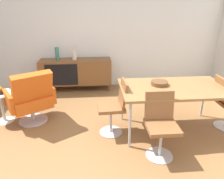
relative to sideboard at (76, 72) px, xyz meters
name	(u,v)px	position (x,y,z in m)	size (l,w,h in m)	color
ground_plane	(87,150)	(0.29, -2.30, -0.44)	(8.32, 8.32, 0.00)	olive
wall_back	(87,27)	(0.29, 0.30, 0.96)	(6.80, 0.12, 2.80)	silver
sideboard	(76,72)	(0.00, 0.00, 0.00)	(1.60, 0.45, 0.72)	brown
vase_cobalt	(74,55)	(-0.01, 0.00, 0.39)	(0.10, 0.10, 0.33)	beige
vase_sculptural_dark	(57,54)	(-0.39, 0.00, 0.42)	(0.09, 0.09, 0.29)	#337266
dining_table	(174,89)	(1.60, -1.88, 0.26)	(1.60, 0.90, 0.74)	olive
wooden_bowl_on_table	(160,83)	(1.41, -1.78, 0.33)	(0.26, 0.26, 0.06)	brown
dining_chair_front_left	(161,123)	(1.25, -2.43, 0.03)	(0.40, 0.42, 0.86)	brown
dining_chair_near_window	(115,105)	(0.71, -1.87, 0.03)	(0.44, 0.42, 0.86)	brown
lounge_chair_red	(31,97)	(-0.63, -1.46, 0.03)	(0.89, 0.88, 0.95)	#D85919
side_table_round	(1,104)	(-1.16, -1.35, -0.12)	(0.44, 0.44, 0.52)	white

